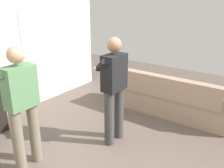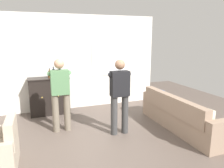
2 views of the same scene
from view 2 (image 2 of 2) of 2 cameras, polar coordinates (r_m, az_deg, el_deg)
The scene contains 9 objects.
ground at distance 4.59m, azimuth -2.68°, elevation -15.66°, with size 10.40×10.40×0.00m, color brown.
wall_back_with_window at distance 6.70m, azimuth -9.53°, elevation 5.61°, with size 5.20×0.15×2.80m.
couch at distance 5.41m, azimuth 16.76°, elevation -8.01°, with size 0.57×2.53×0.83m.
sideboard_cabinet at distance 6.40m, azimuth -16.00°, elevation -3.00°, with size 1.11×0.49×1.05m.
bottle_wine_green at distance 6.34m, azimuth -13.50°, elevation 3.10°, with size 0.06×0.06×0.36m.
bottle_liquor_amber at distance 6.33m, azimuth -15.02°, elevation 2.84°, with size 0.07×0.07×0.30m.
bottle_spirits_clear at distance 6.24m, azimuth -15.99°, elevation 2.50°, with size 0.08×0.08×0.26m.
person_standing_left at distance 5.06m, azimuth -13.34°, elevation -1.96°, with size 0.56×0.48×1.68m.
person_standing_right at distance 4.79m, azimuth 1.98°, elevation -2.43°, with size 0.56×0.48×1.68m.
Camera 2 is at (-1.22, -3.88, 2.14)m, focal length 35.00 mm.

